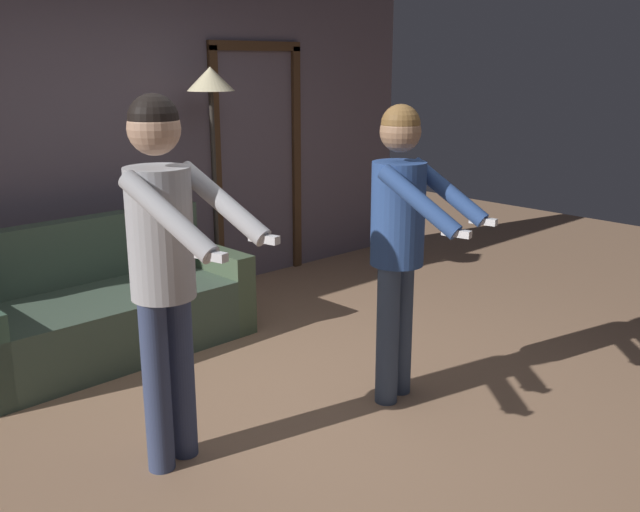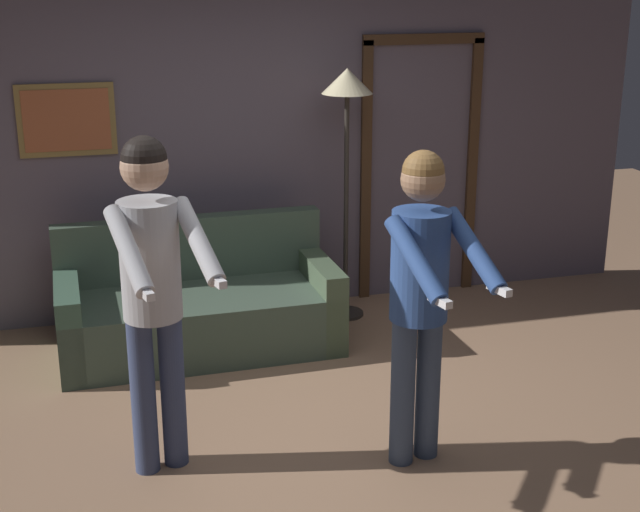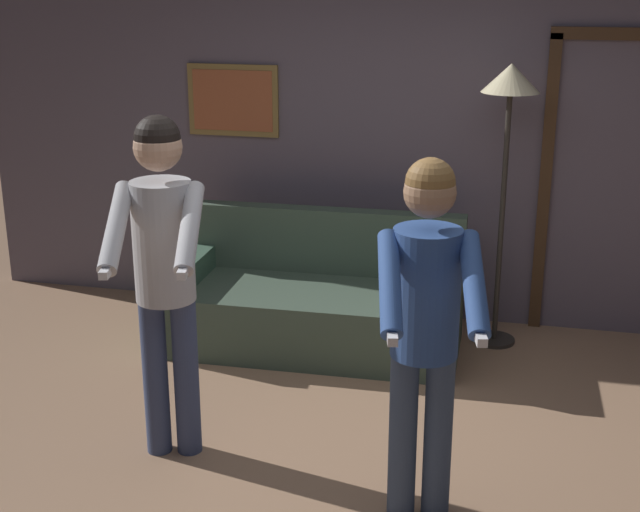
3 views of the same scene
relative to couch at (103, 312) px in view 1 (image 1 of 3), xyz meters
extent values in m
plane|color=#A77E5E|center=(0.46, -1.55, -0.28)|extent=(12.00, 12.00, 0.00)
cube|color=slate|center=(0.46, 0.72, 1.02)|extent=(6.40, 0.06, 2.60)
cube|color=#4C331E|center=(1.43, 0.67, 0.74)|extent=(0.08, 0.04, 2.04)
cube|color=#4C331E|center=(2.33, 0.67, 0.74)|extent=(0.08, 0.04, 2.04)
cube|color=#4C331E|center=(1.88, 0.67, 1.76)|extent=(0.98, 0.04, 0.08)
cube|color=#475A49|center=(0.00, -0.04, -0.07)|extent=(1.92, 0.89, 0.42)
cube|color=#475A49|center=(-0.01, 0.31, 0.37)|extent=(1.90, 0.18, 0.45)
cube|color=#4A5E44|center=(0.87, -0.03, 0.01)|extent=(0.18, 0.85, 0.58)
cylinder|color=#332D28|center=(1.17, 0.32, -0.27)|extent=(0.28, 0.28, 0.02)
cylinder|color=#332D28|center=(1.17, 0.32, 0.58)|extent=(0.04, 0.04, 1.67)
cone|color=#F9EAB7|center=(1.17, 0.32, 1.51)|extent=(0.37, 0.37, 0.18)
cylinder|color=#39456A|center=(-0.49, -1.55, 0.15)|extent=(0.13, 0.13, 0.86)
cylinder|color=#39456A|center=(-0.34, -1.52, 0.15)|extent=(0.13, 0.13, 0.86)
cylinder|color=#B2B2B7|center=(-0.42, -1.53, 0.88)|extent=(0.30, 0.30, 0.61)
sphere|color=tan|center=(-0.42, -1.53, 1.35)|extent=(0.24, 0.24, 0.24)
sphere|color=black|center=(-0.42, -1.53, 1.39)|extent=(0.22, 0.22, 0.22)
cylinder|color=#B2B2B7|center=(-0.53, -1.80, 1.02)|extent=(0.20, 0.52, 0.34)
cube|color=white|center=(-0.48, -2.02, 0.89)|extent=(0.07, 0.16, 0.04)
cylinder|color=#B2B2B7|center=(-0.20, -1.72, 1.02)|extent=(0.20, 0.52, 0.34)
cube|color=white|center=(-0.15, -1.95, 0.89)|extent=(0.07, 0.16, 0.04)
cylinder|color=#3F5170|center=(0.83, -1.82, 0.13)|extent=(0.13, 0.13, 0.81)
cylinder|color=#3F5170|center=(0.99, -1.79, 0.13)|extent=(0.13, 0.13, 0.81)
cylinder|color=#2D4C8C|center=(0.91, -1.81, 0.82)|extent=(0.30, 0.30, 0.58)
sphere|color=#9E7556|center=(0.91, -1.81, 1.27)|extent=(0.22, 0.22, 0.22)
sphere|color=brown|center=(0.91, -1.81, 1.31)|extent=(0.21, 0.21, 0.21)
cylinder|color=#2D4C8C|center=(0.79, -2.05, 0.94)|extent=(0.19, 0.48, 0.35)
cube|color=white|center=(0.83, -2.26, 0.81)|extent=(0.07, 0.16, 0.04)
cylinder|color=#2D4C8C|center=(1.12, -1.98, 0.94)|extent=(0.19, 0.48, 0.35)
cube|color=white|center=(1.17, -2.19, 0.81)|extent=(0.07, 0.16, 0.04)
camera|label=1|loc=(-2.03, -4.33, 1.64)|focal=40.00mm
camera|label=2|loc=(-0.71, -5.81, 2.25)|focal=50.00mm
camera|label=3|loc=(1.29, -5.43, 2.17)|focal=50.00mm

